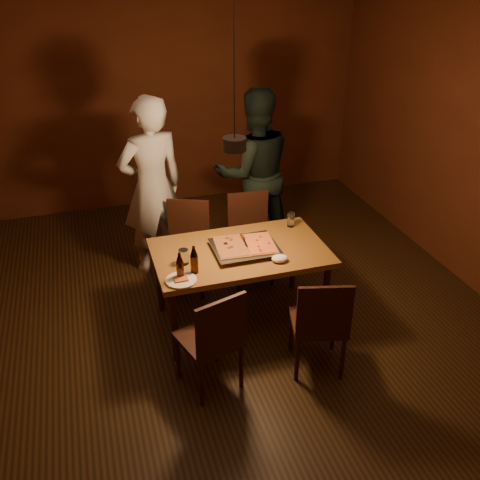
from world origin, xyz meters
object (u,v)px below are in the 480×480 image
object	(u,v)px
dining_table	(240,257)
chair_far_left	(187,237)
chair_near_right	(321,318)
pizza_tray	(245,248)
beer_bottle_a	(180,266)
pendant_lamp	(235,143)
chair_near_left	(214,334)
plate_slice	(181,280)
beer_bottle_b	(194,260)
diner_white	(152,188)
diner_dark	(254,173)
chair_far_right	(250,229)

from	to	relation	value
dining_table	chair_far_left	bearing A→B (deg)	112.81
chair_far_left	chair_near_right	size ratio (longest dim) A/B	1.08
pizza_tray	beer_bottle_a	xyz separation A→B (m)	(-0.62, -0.26, 0.09)
chair_near_right	pendant_lamp	distance (m)	1.50
chair_near_left	plate_slice	world-z (taller)	chair_near_left
beer_bottle_b	diner_white	size ratio (longest dim) A/B	0.13
chair_far_left	diner_dark	world-z (taller)	diner_dark
chair_near_right	pizza_tray	size ratio (longest dim) A/B	0.93
beer_bottle_b	plate_slice	world-z (taller)	beer_bottle_b
chair_near_left	beer_bottle_a	distance (m)	0.61
plate_slice	beer_bottle_a	bearing A→B (deg)	82.25
dining_table	chair_far_right	world-z (taller)	chair_far_right
chair_far_right	beer_bottle_b	world-z (taller)	beer_bottle_b
pizza_tray	pendant_lamp	bearing A→B (deg)	-139.40
chair_far_right	diner_dark	xyz separation A→B (m)	(0.22, 0.54, 0.38)
chair_far_right	diner_dark	distance (m)	0.69
chair_near_right	pendant_lamp	bearing A→B (deg)	137.80
chair_far_right	plate_slice	bearing A→B (deg)	54.28
chair_far_left	beer_bottle_a	xyz separation A→B (m)	(-0.27, -1.04, 0.33)
chair_near_right	pendant_lamp	world-z (taller)	pendant_lamp
chair_far_left	beer_bottle_b	world-z (taller)	beer_bottle_b
chair_far_right	pendant_lamp	bearing A→B (deg)	69.15
chair_far_left	diner_white	world-z (taller)	diner_white
beer_bottle_b	diner_dark	size ratio (longest dim) A/B	0.13
diner_white	pendant_lamp	distance (m)	1.60
pizza_tray	pendant_lamp	world-z (taller)	pendant_lamp
chair_near_left	diner_white	size ratio (longest dim) A/B	0.28
plate_slice	chair_near_left	bearing A→B (deg)	-71.98
diner_dark	pizza_tray	bearing A→B (deg)	70.22
dining_table	diner_white	distance (m)	1.32
beer_bottle_a	pendant_lamp	size ratio (longest dim) A/B	0.21
chair_near_right	dining_table	bearing A→B (deg)	129.72
pizza_tray	chair_near_left	bearing A→B (deg)	-120.01
dining_table	diner_dark	xyz separation A→B (m)	(0.56, 1.29, 0.24)
chair_near_left	diner_dark	size ratio (longest dim) A/B	0.29
dining_table	beer_bottle_a	bearing A→B (deg)	-153.82
beer_bottle_b	chair_far_left	bearing A→B (deg)	81.93
diner_white	diner_dark	bearing A→B (deg)	172.09
chair_far_right	pendant_lamp	distance (m)	1.56
diner_white	dining_table	bearing A→B (deg)	101.62
chair_far_right	diner_white	world-z (taller)	diner_white
chair_far_right	chair_near_right	world-z (taller)	same
chair_far_right	chair_near_right	xyz separation A→B (m)	(0.06, -1.59, 0.00)
plate_slice	chair_far_left	bearing A→B (deg)	75.94
chair_near_right	chair_near_left	bearing A→B (deg)	-169.41
chair_far_right	pendant_lamp	world-z (taller)	pendant_lamp
chair_far_left	diner_dark	size ratio (longest dim) A/B	0.30
dining_table	beer_bottle_b	distance (m)	0.55
chair_near_right	pendant_lamp	xyz separation A→B (m)	(-0.48, 0.72, 1.22)
beer_bottle_a	diner_dark	bearing A→B (deg)	54.15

